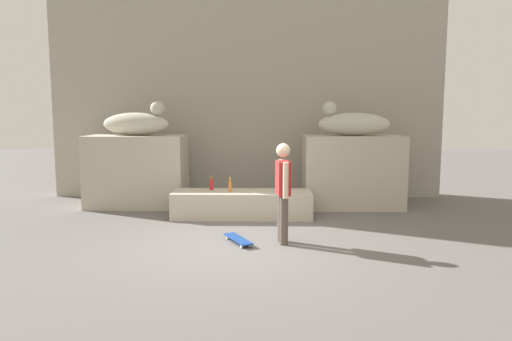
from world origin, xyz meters
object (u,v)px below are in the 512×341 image
statue_reclining_right (352,123)px  bottle_red (211,185)px  skateboard (238,239)px  skater (283,189)px  bottle_clear (288,184)px  bottle_orange (230,186)px  statue_reclining_left (137,123)px

statue_reclining_right → bottle_red: bearing=21.9°
skateboard → skater: bearing=-116.4°
skateboard → bottle_clear: (0.93, 2.23, 0.60)m
statue_reclining_right → skater: 3.64m
statue_reclining_right → skateboard: statue_reclining_right is taller
bottle_red → bottle_clear: size_ratio=0.96×
bottle_red → bottle_orange: 0.46m
skater → skateboard: size_ratio=2.08×
skater → bottle_red: size_ratio=5.94×
skater → bottle_clear: size_ratio=5.70×
bottle_red → bottle_orange: (0.41, -0.20, 0.00)m
statue_reclining_left → skater: statue_reclining_left is taller
statue_reclining_left → bottle_clear: size_ratio=5.75×
bottle_clear → bottle_orange: bearing=-165.6°
statue_reclining_left → bottle_clear: bearing=-1.8°
statue_reclining_right → bottle_orange: size_ratio=5.64×
statue_reclining_right → bottle_red: size_ratio=5.84×
bottle_orange → statue_reclining_left: bearing=152.3°
skateboard → bottle_orange: (-0.27, 1.92, 0.60)m
skater → bottle_red: (-1.43, 2.12, -0.27)m
statue_reclining_left → skateboard: bearing=-39.0°
skater → bottle_orange: skater is taller
skateboard → bottle_red: size_ratio=2.86×
statue_reclining_left → bottle_clear: 3.72m
skater → bottle_orange: size_ratio=5.74×
bottle_clear → skater: bearing=-94.7°
statue_reclining_left → statue_reclining_right: bearing=12.4°
skater → statue_reclining_left: bearing=37.8°
statue_reclining_left → bottle_orange: bearing=-15.5°
skateboard → bottle_orange: bearing=-19.0°
skater → bottle_clear: 2.24m
statue_reclining_right → bottle_orange: statue_reclining_right is taller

